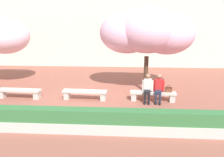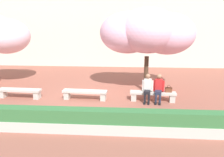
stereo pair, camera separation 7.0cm
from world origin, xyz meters
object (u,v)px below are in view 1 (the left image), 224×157
person_seated_right (159,87)px  handbag (169,89)px  stone_bench_near_west (85,93)px  cherry_tree_main (147,32)px  stone_bench_west_end (19,92)px  person_seated_left (148,87)px  stone_bench_center (153,95)px

person_seated_right → handbag: (0.46, 0.06, -0.12)m
stone_bench_near_west → cherry_tree_main: size_ratio=0.43×
person_seated_right → handbag: size_ratio=3.81×
stone_bench_west_end → person_seated_left: (6.10, -0.05, 0.39)m
stone_bench_center → cherry_tree_main: 3.25m
stone_bench_west_end → person_seated_right: person_seated_right is taller
stone_bench_center → person_seated_left: bearing=-168.7°
person_seated_left → handbag: (0.97, 0.06, -0.12)m
person_seated_right → cherry_tree_main: bearing=104.5°
stone_bench_center → person_seated_left: (-0.26, -0.05, 0.39)m
handbag → cherry_tree_main: (-0.92, 1.69, 2.49)m
cherry_tree_main → handbag: bearing=-61.6°
person_seated_left → cherry_tree_main: bearing=88.4°
person_seated_left → handbag: bearing=3.5°
person_seated_right → handbag: person_seated_right is taller
stone_bench_west_end → handbag: bearing=0.1°
stone_bench_west_end → person_seated_right: bearing=-0.5°
stone_bench_west_end → stone_bench_center: same height
stone_bench_center → stone_bench_west_end: bearing=180.0°
stone_bench_west_end → stone_bench_near_west: bearing=0.0°
stone_bench_west_end → cherry_tree_main: bearing=15.5°
stone_bench_near_west → cherry_tree_main: cherry_tree_main is taller
stone_bench_center → stone_bench_near_west: bearing=180.0°
stone_bench_west_end → stone_bench_near_west: size_ratio=1.00×
stone_bench_center → handbag: bearing=0.5°
stone_bench_near_west → stone_bench_center: same height
stone_bench_near_west → handbag: (3.89, 0.01, 0.27)m
handbag → cherry_tree_main: 3.15m
stone_bench_west_end → person_seated_right: (6.61, -0.05, 0.39)m
stone_bench_west_end → person_seated_left: size_ratio=1.64×
person_seated_left → person_seated_right: same height
stone_bench_near_west → cherry_tree_main: (2.97, 1.70, 2.76)m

